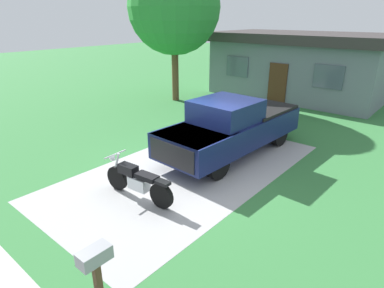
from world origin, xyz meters
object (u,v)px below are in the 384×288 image
pickup_truck (233,126)px  mailbox (96,265)px  shade_tree (174,7)px  motorcycle (137,181)px  neighbor_house (299,64)px

pickup_truck → mailbox: 7.08m
shade_tree → motorcycle: bearing=-52.2°
shade_tree → neighbor_house: 7.69m
mailbox → neighbor_house: bearing=103.9°
motorcycle → mailbox: (2.26, -2.70, 0.51)m
pickup_truck → mailbox: size_ratio=4.53×
pickup_truck → shade_tree: 8.67m
mailbox → neighbor_house: size_ratio=0.13×
motorcycle → pickup_truck: 4.09m
pickup_truck → motorcycle: bearing=-92.2°
motorcycle → pickup_truck: pickup_truck is taller
pickup_truck → mailbox: (2.11, -6.76, 0.03)m
shade_tree → neighbor_house: (4.61, 5.39, -2.97)m
mailbox → shade_tree: shade_tree is taller
pickup_truck → neighbor_house: bearing=101.5°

